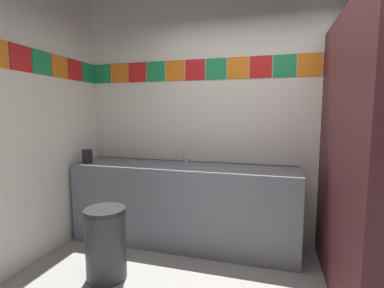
% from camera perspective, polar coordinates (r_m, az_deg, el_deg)
% --- Properties ---
extents(wall_back, '(4.39, 0.09, 2.87)m').
position_cam_1_polar(wall_back, '(3.18, 15.91, 5.83)').
color(wall_back, silver).
rests_on(wall_back, ground_plane).
extents(vanity_counter, '(2.45, 0.57, 0.89)m').
position_cam_1_polar(vanity_counter, '(3.17, -1.91, -12.21)').
color(vanity_counter, slate).
rests_on(vanity_counter, ground_plane).
extents(faucet_center, '(0.04, 0.10, 0.14)m').
position_cam_1_polar(faucet_center, '(3.13, -1.45, -3.17)').
color(faucet_center, silver).
rests_on(faucet_center, vanity_counter).
extents(soap_dispenser, '(0.09, 0.09, 0.16)m').
position_cam_1_polar(soap_dispenser, '(3.40, -20.70, -2.38)').
color(soap_dispenser, black).
rests_on(soap_dispenser, vanity_counter).
extents(stall_divider, '(0.92, 1.53, 2.24)m').
position_cam_1_polar(stall_divider, '(2.25, 33.14, -3.26)').
color(stall_divider, '#471E23').
rests_on(stall_divider, ground_plane).
extents(toilet, '(0.39, 0.49, 0.74)m').
position_cam_1_polar(toilet, '(3.14, 34.27, -16.32)').
color(toilet, white).
rests_on(toilet, ground_plane).
extents(trash_bin, '(0.36, 0.36, 0.63)m').
position_cam_1_polar(trash_bin, '(2.70, -17.22, -18.86)').
color(trash_bin, '#333338').
rests_on(trash_bin, ground_plane).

